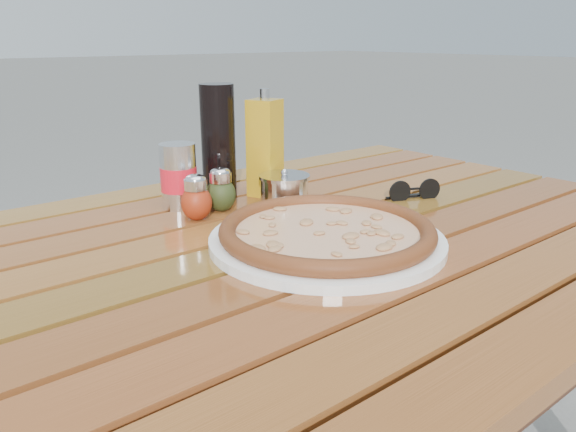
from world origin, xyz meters
TOP-DOWN VIEW (x-y plane):
  - table at (0.00, -0.00)m, footprint 1.40×0.90m
  - plate at (0.01, -0.06)m, footprint 0.47×0.47m
  - pizza at (0.01, -0.06)m, footprint 0.40×0.40m
  - pepper_shaker at (-0.08, 0.18)m, footprint 0.06×0.06m
  - oregano_shaker at (-0.01, 0.20)m, footprint 0.06×0.06m
  - dark_bottle at (0.03, 0.27)m, footprint 0.08×0.08m
  - soda_can at (-0.06, 0.26)m, footprint 0.07×0.07m
  - olive_oil_cruet at (0.11, 0.23)m, footprint 0.07×0.07m
  - parmesan_tin at (0.10, 0.15)m, footprint 0.11×0.11m
  - sunglasses at (0.32, 0.02)m, footprint 0.11×0.06m

SIDE VIEW (x-z plane):
  - table at x=0.00m, z-range 0.30..1.05m
  - plate at x=0.01m, z-range 0.75..0.76m
  - sunglasses at x=0.32m, z-range 0.74..0.79m
  - pizza at x=0.01m, z-range 0.76..0.79m
  - parmesan_tin at x=0.10m, z-range 0.74..0.82m
  - pepper_shaker at x=-0.08m, z-range 0.75..0.83m
  - oregano_shaker at x=-0.01m, z-range 0.75..0.83m
  - soda_can at x=-0.06m, z-range 0.75..0.87m
  - olive_oil_cruet at x=0.11m, z-range 0.74..0.95m
  - dark_bottle at x=0.03m, z-range 0.75..0.97m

